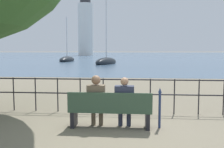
{
  "coord_description": "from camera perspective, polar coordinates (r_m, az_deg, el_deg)",
  "views": [
    {
      "loc": [
        0.57,
        -5.99,
        1.89
      ],
      "look_at": [
        0.0,
        0.5,
        1.28
      ],
      "focal_mm": 40.0,
      "sensor_mm": 36.0,
      "label": 1
    }
  ],
  "objects": [
    {
      "name": "harbor_water",
      "position": [
        167.22,
        4.82,
        4.68
      ],
      "size": [
        600.0,
        300.0,
        0.01
      ],
      "color": "#47607A",
      "rests_on": "ground_plane"
    },
    {
      "name": "seated_person_left",
      "position": [
        6.18,
        -3.63,
        -5.65
      ],
      "size": [
        0.43,
        0.35,
        1.29
      ],
      "color": "brown",
      "rests_on": "ground_plane"
    },
    {
      "name": "harbor_lighthouse",
      "position": [
        100.51,
        -6.08,
        10.8
      ],
      "size": [
        5.86,
        5.86,
        24.73
      ],
      "color": "white",
      "rests_on": "ground_plane"
    },
    {
      "name": "park_bench",
      "position": [
        6.12,
        -0.47,
        -8.32
      ],
      "size": [
        2.02,
        0.45,
        0.9
      ],
      "color": "#334C38",
      "rests_on": "ground_plane"
    },
    {
      "name": "seated_person_right",
      "position": [
        6.12,
        2.86,
        -6.0
      ],
      "size": [
        0.47,
        0.35,
        1.25
      ],
      "color": "#2D3347",
      "rests_on": "ground_plane"
    },
    {
      "name": "sailboat_2",
      "position": [
        45.1,
        -10.24,
        3.23
      ],
      "size": [
        2.33,
        5.87,
        8.2
      ],
      "rotation": [
        0.0,
        0.0,
        -0.06
      ],
      "color": "black",
      "rests_on": "ground_plane"
    },
    {
      "name": "promenade_railing",
      "position": [
        7.59,
        0.65,
        -3.71
      ],
      "size": [
        13.58,
        0.04,
        1.05
      ],
      "color": "black",
      "rests_on": "ground_plane"
    },
    {
      "name": "ground_plane",
      "position": [
        6.3,
        -0.4,
        -12.08
      ],
      "size": [
        1000.0,
        1000.0,
        0.0
      ],
      "primitive_type": "plane",
      "color": "#7A705B"
    },
    {
      "name": "closed_umbrella",
      "position": [
        6.24,
        10.85,
        -7.09
      ],
      "size": [
        0.09,
        0.09,
        0.99
      ],
      "color": "navy",
      "rests_on": "ground_plane"
    },
    {
      "name": "sailboat_0",
      "position": [
        35.4,
        -1.33,
        2.81
      ],
      "size": [
        3.47,
        6.31,
        9.81
      ],
      "rotation": [
        0.0,
        0.0,
        -0.3
      ],
      "color": "black",
      "rests_on": "ground_plane"
    }
  ]
}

